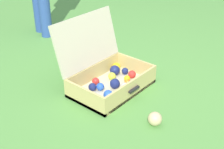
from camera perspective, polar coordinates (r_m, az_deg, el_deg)
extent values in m
plane|color=#569342|center=(2.42, 0.59, -2.57)|extent=(16.00, 16.00, 0.00)
cube|color=beige|center=(2.40, 0.00, -2.48)|extent=(0.62, 0.40, 0.03)
cube|color=tan|center=(2.18, -5.13, -4.25)|extent=(0.02, 0.40, 0.15)
cube|color=tan|center=(2.58, 4.32, 1.42)|extent=(0.02, 0.40, 0.15)
cube|color=tan|center=(2.27, 3.68, -2.73)|extent=(0.59, 0.02, 0.15)
cube|color=tan|center=(2.48, -3.37, 0.24)|extent=(0.59, 0.02, 0.15)
cube|color=beige|center=(2.40, -4.64, 6.29)|extent=(0.62, 0.13, 0.39)
cube|color=black|center=(2.25, 4.12, -2.77)|extent=(0.11, 0.02, 0.02)
sphere|color=navy|center=(2.55, 2.42, 0.65)|extent=(0.06, 0.06, 0.06)
sphere|color=blue|center=(2.22, -0.70, -3.78)|extent=(0.07, 0.07, 0.07)
sphere|color=blue|center=(2.33, -2.20, -2.27)|extent=(0.06, 0.06, 0.06)
sphere|color=navy|center=(2.35, 0.54, -1.70)|extent=(0.08, 0.08, 0.08)
sphere|color=red|center=(2.50, 3.72, 0.05)|extent=(0.06, 0.06, 0.06)
sphere|color=navy|center=(2.33, -3.65, -2.32)|extent=(0.06, 0.06, 0.06)
sphere|color=red|center=(2.41, -3.04, -1.23)|extent=(0.06, 0.06, 0.06)
sphere|color=red|center=(2.36, 3.77, -1.75)|extent=(0.07, 0.07, 0.07)
sphere|color=yellow|center=(2.45, 2.80, -0.74)|extent=(0.05, 0.05, 0.05)
sphere|color=navy|center=(2.53, 0.53, 0.79)|extent=(0.08, 0.08, 0.08)
sphere|color=#CCDB38|center=(2.47, 0.00, -0.31)|extent=(0.06, 0.06, 0.06)
sphere|color=orange|center=(2.41, 2.86, -1.42)|extent=(0.05, 0.05, 0.05)
sphere|color=orange|center=(2.27, -5.75, -3.27)|extent=(0.06, 0.06, 0.06)
sphere|color=white|center=(2.32, 2.58, -2.34)|extent=(0.07, 0.07, 0.07)
sphere|color=yellow|center=(2.60, 0.78, 1.41)|extent=(0.07, 0.07, 0.07)
sphere|color=#D1B784|center=(2.03, 7.94, -8.11)|extent=(0.09, 0.09, 0.09)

